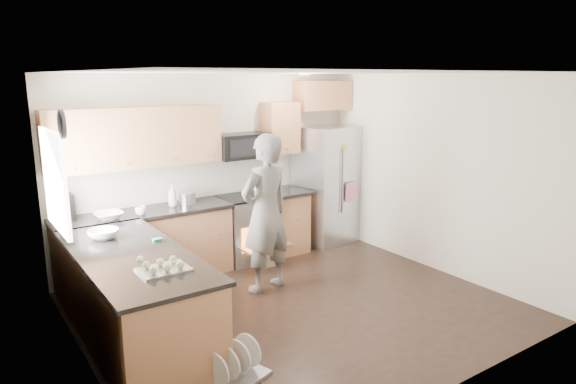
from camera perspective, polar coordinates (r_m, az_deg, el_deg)
ground at (r=5.97m, az=0.98°, el=-12.65°), size 4.50×4.50×0.00m
room_shell at (r=5.46m, az=0.63°, el=3.40°), size 4.54×4.04×2.62m
back_cabinet_run at (r=6.84m, az=-11.58°, el=-1.04°), size 4.45×0.64×2.50m
peninsula at (r=5.28m, az=-16.66°, el=-11.23°), size 0.96×2.36×1.02m
stove_range at (r=7.26m, az=-4.50°, el=-2.35°), size 0.76×0.97×1.79m
refrigerator at (r=8.00m, az=4.28°, el=0.78°), size 1.00×0.84×1.82m
person at (r=6.13m, az=-2.51°, el=-2.41°), size 0.77×0.57×1.92m
dish_rack at (r=4.70m, az=-6.21°, el=-19.05°), size 0.66×0.59×0.34m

